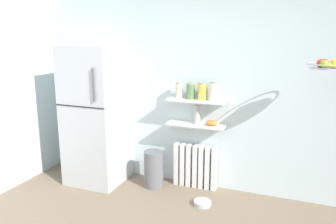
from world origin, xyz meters
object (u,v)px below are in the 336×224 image
(radiator, at_px, (195,166))
(storage_jar_2, at_px, (202,91))
(trash_bin, at_px, (154,169))
(storage_jar_3, at_px, (214,91))
(storage_jar_1, at_px, (190,91))
(hanging_fruit_basket, at_px, (325,64))
(pet_food_bowl, at_px, (202,203))
(shelf_bowl, at_px, (212,123))
(vase, at_px, (197,115))
(storage_jar_0, at_px, (179,90))
(refrigerator, at_px, (97,115))

(radiator, height_order, storage_jar_2, storage_jar_2)
(storage_jar_2, xyz_separation_m, trash_bin, (-0.58, -0.18, -1.03))
(storage_jar_3, distance_m, trash_bin, 1.28)
(trash_bin, bearing_deg, storage_jar_2, 17.15)
(storage_jar_1, bearing_deg, radiator, 21.87)
(storage_jar_1, height_order, hanging_fruit_basket, hanging_fruit_basket)
(storage_jar_1, relative_size, pet_food_bowl, 1.01)
(storage_jar_3, height_order, hanging_fruit_basket, hanging_fruit_basket)
(hanging_fruit_basket, bearing_deg, pet_food_bowl, -172.01)
(radiator, bearing_deg, trash_bin, -157.51)
(radiator, bearing_deg, shelf_bowl, -8.22)
(storage_jar_1, height_order, vase, storage_jar_1)
(vase, height_order, trash_bin, vase)
(storage_jar_2, xyz_separation_m, shelf_bowl, (0.13, -0.00, -0.38))
(storage_jar_2, relative_size, trash_bin, 0.45)
(vase, xyz_separation_m, trash_bin, (-0.52, -0.18, -0.73))
(shelf_bowl, height_order, hanging_fruit_basket, hanging_fruit_basket)
(storage_jar_1, bearing_deg, storage_jar_0, -180.00)
(radiator, bearing_deg, pet_food_bowl, -63.05)
(storage_jar_2, xyz_separation_m, hanging_fruit_basket, (1.32, -0.26, 0.39))
(radiator, relative_size, trash_bin, 1.17)
(storage_jar_1, distance_m, shelf_bowl, 0.47)
(radiator, xyz_separation_m, storage_jar_2, (0.07, -0.03, 0.99))
(refrigerator, xyz_separation_m, hanging_fruit_basket, (2.68, -0.01, 0.75))
(vase, bearing_deg, radiator, 120.61)
(storage_jar_3, distance_m, shelf_bowl, 0.39)
(storage_jar_0, xyz_separation_m, storage_jar_3, (0.45, 0.00, 0.02))
(storage_jar_2, relative_size, hanging_fruit_basket, 0.66)
(storage_jar_1, xyz_separation_m, trash_bin, (-0.43, -0.18, -1.03))
(storage_jar_1, distance_m, trash_bin, 1.13)
(storage_jar_0, height_order, storage_jar_3, storage_jar_3)
(refrigerator, distance_m, storage_jar_2, 1.44)
(hanging_fruit_basket, bearing_deg, vase, 169.40)
(storage_jar_2, height_order, vase, storage_jar_2)
(shelf_bowl, distance_m, hanging_fruit_basket, 1.44)
(refrigerator, distance_m, vase, 1.33)
(storage_jar_3, distance_m, hanging_fruit_basket, 1.25)
(refrigerator, bearing_deg, storage_jar_2, 10.10)
(radiator, xyz_separation_m, storage_jar_3, (0.22, -0.03, 1.00))
(storage_jar_0, height_order, trash_bin, storage_jar_0)
(storage_jar_3, relative_size, hanging_fruit_basket, 0.71)
(refrigerator, xyz_separation_m, shelf_bowl, (1.50, 0.24, -0.02))
(refrigerator, distance_m, storage_jar_3, 1.58)
(refrigerator, distance_m, storage_jar_0, 1.15)
(radiator, bearing_deg, storage_jar_3, -7.62)
(shelf_bowl, bearing_deg, storage_jar_0, -180.00)
(shelf_bowl, bearing_deg, trash_bin, -165.91)
(storage_jar_2, height_order, storage_jar_3, storage_jar_3)
(refrigerator, bearing_deg, storage_jar_1, 11.31)
(storage_jar_1, distance_m, hanging_fruit_basket, 1.54)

